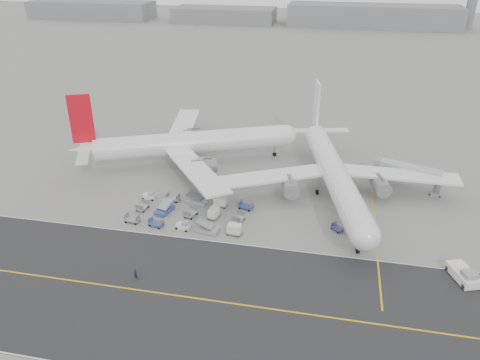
% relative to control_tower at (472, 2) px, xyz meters
% --- Properties ---
extents(ground, '(700.00, 700.00, 0.00)m').
position_rel_control_tower_xyz_m(ground, '(-100.00, -265.00, -16.25)').
color(ground, gray).
rests_on(ground, ground).
extents(taxiway, '(220.00, 59.00, 0.03)m').
position_rel_control_tower_xyz_m(taxiway, '(-94.98, -282.98, -16.24)').
color(taxiway, '#2C2C2F').
rests_on(taxiway, ground).
extents(horizon_buildings, '(520.00, 28.00, 28.00)m').
position_rel_control_tower_xyz_m(horizon_buildings, '(-70.00, -5.00, -16.25)').
color(horizon_buildings, slate).
rests_on(horizon_buildings, ground).
extents(control_tower, '(7.00, 7.00, 31.25)m').
position_rel_control_tower_xyz_m(control_tower, '(0.00, 0.00, 0.00)').
color(control_tower, slate).
rests_on(control_tower, ground).
extents(airliner_a, '(53.22, 52.03, 19.42)m').
position_rel_control_tower_xyz_m(airliner_a, '(-114.55, -234.96, -10.66)').
color(airliner_a, white).
rests_on(airliner_a, ground).
extents(airliner_b, '(52.88, 54.09, 18.99)m').
position_rel_control_tower_xyz_m(airliner_b, '(-78.69, -244.26, -10.78)').
color(airliner_b, white).
rests_on(airliner_b, ground).
extents(pushback_tug, '(5.02, 8.31, 2.37)m').
position_rel_control_tower_xyz_m(pushback_tug, '(-56.47, -269.53, -15.28)').
color(pushback_tug, white).
rests_on(pushback_tug, ground).
extents(jet_bridge, '(15.28, 7.59, 5.77)m').
position_rel_control_tower_xyz_m(jet_bridge, '(-62.19, -237.51, -12.23)').
color(jet_bridge, gray).
rests_on(jet_bridge, ground).
extents(gse_cluster, '(31.72, 22.31, 2.20)m').
position_rel_control_tower_xyz_m(gse_cluster, '(-106.85, -259.12, -16.25)').
color(gse_cluster, gray).
rests_on(gse_cluster, ground).
extents(stray_dolly, '(2.61, 2.68, 1.43)m').
position_rel_control_tower_xyz_m(stray_dolly, '(-77.22, -258.76, -16.25)').
color(stray_dolly, silver).
rests_on(stray_dolly, ground).
extents(ground_crew_a, '(0.82, 0.68, 1.93)m').
position_rel_control_tower_xyz_m(ground_crew_a, '(-109.56, -280.41, -15.29)').
color(ground_crew_a, black).
rests_on(ground_crew_a, ground).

